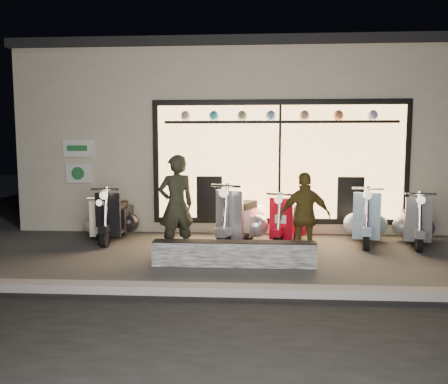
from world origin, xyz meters
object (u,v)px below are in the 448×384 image
at_px(man, 176,205).
at_px(woman, 305,216).
at_px(graffiti_barrier, 234,254).
at_px(scooter_silver, 243,220).
at_px(scooter_red, 288,222).

relative_size(man, woman, 1.19).
distance_m(man, woman, 2.21).
distance_m(graffiti_barrier, woman, 1.36).
bearing_deg(woman, scooter_silver, -55.74).
xyz_separation_m(scooter_silver, scooter_red, (0.90, 0.19, -0.07)).
bearing_deg(scooter_red, woman, -63.84).
bearing_deg(woman, scooter_red, -91.41).
xyz_separation_m(scooter_red, woman, (0.15, -1.36, 0.33)).
relative_size(graffiti_barrier, scooter_red, 1.86).
distance_m(graffiti_barrier, scooter_silver, 1.65).
relative_size(graffiti_barrier, woman, 1.75).
bearing_deg(man, scooter_red, -179.76).
bearing_deg(woman, graffiti_barrier, 13.70).
height_order(graffiti_barrier, woman, woman).
xyz_separation_m(graffiti_barrier, man, (-1.03, 0.67, 0.67)).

